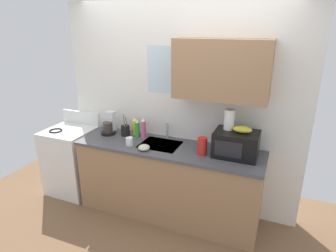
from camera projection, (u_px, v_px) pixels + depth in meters
name	position (u px, v px, depth m)	size (l,w,h in m)	color
kitchen_wall_assembly	(187.00, 102.00, 3.41)	(2.96, 0.42, 2.50)	white
counter_unit	(168.00, 180.00, 3.48)	(2.19, 0.63, 0.90)	#9E7551
sink_faucet	(167.00, 130.00, 3.55)	(0.03, 0.03, 0.20)	#B2B5BA
stove_range	(72.00, 160.00, 4.00)	(0.60, 0.60, 1.08)	white
microwave	(236.00, 144.00, 3.06)	(0.46, 0.35, 0.27)	black
banana_bunch	(242.00, 129.00, 2.98)	(0.20, 0.11, 0.07)	gold
paper_towel_roll	(229.00, 119.00, 3.06)	(0.11, 0.11, 0.22)	white
coffee_maker	(109.00, 126.00, 3.70)	(0.19, 0.21, 0.28)	black
dish_soap_bottle_pink	(143.00, 128.00, 3.56)	(0.07, 0.07, 0.25)	#E55999
dish_soap_bottle_green	(137.00, 129.00, 3.60)	(0.06, 0.06, 0.22)	green
dish_soap_bottle_yellow	(135.00, 127.00, 3.67)	(0.06, 0.06, 0.22)	yellow
cereal_canister	(202.00, 146.00, 3.11)	(0.10, 0.10, 0.19)	red
mug_white	(129.00, 141.00, 3.35)	(0.08, 0.08, 0.10)	white
utensil_crock	(125.00, 130.00, 3.64)	(0.11, 0.11, 0.28)	black
small_bowl	(144.00, 147.00, 3.22)	(0.13, 0.13, 0.07)	beige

